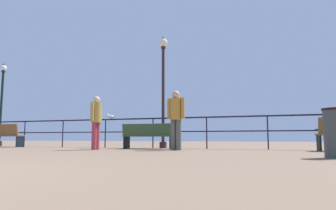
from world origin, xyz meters
The scene contains 9 objects.
pier_railing centered at (0.00, 8.67, 0.81)m, with size 20.02×0.05×1.11m.
bench_far_left centered at (-6.15, 7.89, 0.52)m, with size 1.42×0.60×0.93m.
bench_near_left centered at (0.13, 7.88, 0.48)m, with size 1.75×0.73×0.85m.
lamppost_left centered at (-7.82, 9.01, 2.10)m, with size 0.28×0.28×3.92m.
lamppost_center centered at (0.27, 9.01, 2.55)m, with size 0.34×0.34×4.31m.
person_by_bench centered at (-1.10, 6.60, 0.97)m, with size 0.32×0.54×1.68m.
person_at_railing centered at (1.36, 7.15, 1.04)m, with size 0.58×0.35×1.82m.
seagull_on_rail centered at (-1.79, 8.66, 1.20)m, with size 0.41×0.23×0.20m.
trash_bin centered at (5.21, 4.77, 0.46)m, with size 0.44×0.44×0.92m.
Camera 1 is at (4.06, -1.39, 0.37)m, focal length 31.48 mm.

